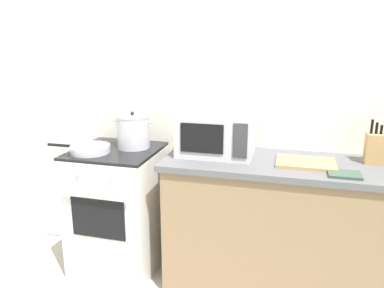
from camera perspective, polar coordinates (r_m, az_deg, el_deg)
back_wall at (r=2.77m, az=3.62°, el=6.82°), size 4.40×0.10×2.50m
lower_cabinet_right at (r=2.63m, az=14.97°, el=-12.80°), size 1.64×0.56×0.88m
countertop_right at (r=2.45m, az=15.69°, el=-3.22°), size 1.70×0.60×0.04m
stove at (r=2.86m, az=-11.27°, el=-9.73°), size 0.60×0.64×0.92m
stock_pot at (r=2.70m, az=-9.11°, el=1.93°), size 0.33×0.24×0.27m
frying_pan at (r=2.66m, az=-15.56°, el=-0.74°), size 0.47×0.27×0.05m
microwave at (r=2.50m, az=3.83°, el=1.76°), size 0.50×0.37×0.30m
cutting_board at (r=2.42m, az=17.16°, el=-2.78°), size 0.36×0.26×0.02m
knife_block at (r=2.59m, az=26.61°, el=-0.56°), size 0.13×0.10×0.28m
oven_mitt at (r=2.29m, az=22.50°, el=-4.34°), size 0.18×0.14×0.02m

